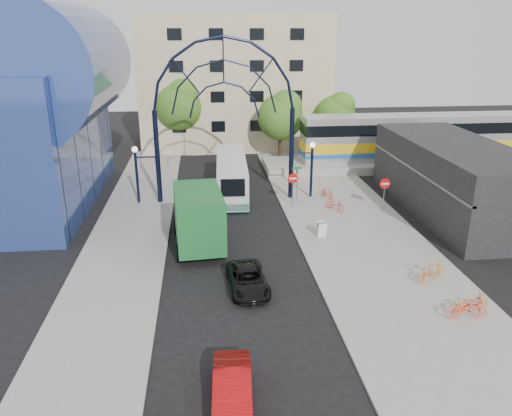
{
  "coord_description": "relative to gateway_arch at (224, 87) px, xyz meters",
  "views": [
    {
      "loc": [
        -1.6,
        -22.37,
        12.46
      ],
      "look_at": [
        1.44,
        6.0,
        2.2
      ],
      "focal_mm": 35.0,
      "sensor_mm": 36.0,
      "label": 1
    }
  ],
  "objects": [
    {
      "name": "green_truck",
      "position": [
        -2.11,
        -7.94,
        -6.73
      ],
      "size": [
        3.27,
        7.43,
        3.65
      ],
      "rotation": [
        0.0,
        0.0,
        0.08
      ],
      "color": "black",
      "rests_on": "ground"
    },
    {
      "name": "sandwich_board",
      "position": [
        5.6,
        -8.02,
        -7.81
      ],
      "size": [
        0.55,
        0.61,
        0.99
      ],
      "color": "white",
      "rests_on": "sidewalk_east"
    },
    {
      "name": "bike_far_a",
      "position": [
        9.95,
        -17.91,
        -7.94
      ],
      "size": [
        1.9,
        0.66,
        1.0
      ],
      "primitive_type": "imported",
      "rotation": [
        0.0,
        0.0,
        1.57
      ],
      "color": "#FB4E32",
      "rests_on": "sidewalk_east"
    },
    {
      "name": "plaza_west",
      "position": [
        -6.5,
        -8.0,
        -8.5
      ],
      "size": [
        5.0,
        50.0,
        0.12
      ],
      "primitive_type": "cube",
      "color": "gray",
      "rests_on": "ground"
    },
    {
      "name": "gateway_arch",
      "position": [
        0.0,
        0.0,
        0.0
      ],
      "size": [
        13.64,
        0.44,
        12.1
      ],
      "color": "black",
      "rests_on": "ground"
    },
    {
      "name": "city_bus",
      "position": [
        0.54,
        1.97,
        -7.07
      ],
      "size": [
        2.77,
        10.46,
        2.85
      ],
      "rotation": [
        0.0,
        0.0,
        -0.04
      ],
      "color": "silver",
      "rests_on": "ground"
    },
    {
      "name": "train_car",
      "position": [
        20.0,
        8.0,
        -5.66
      ],
      "size": [
        25.1,
        3.05,
        4.2
      ],
      "color": "#B7B7BC",
      "rests_on": "train_platform"
    },
    {
      "name": "bike_near_a",
      "position": [
        7.67,
        -3.32,
        -7.99
      ],
      "size": [
        1.46,
        1.74,
        0.9
      ],
      "primitive_type": "imported",
      "rotation": [
        0.0,
        0.0,
        0.6
      ],
      "color": "red",
      "rests_on": "sidewalk_east"
    },
    {
      "name": "tree_north_b",
      "position": [
        -3.88,
        15.93,
        -3.29
      ],
      "size": [
        5.12,
        5.12,
        8.0
      ],
      "color": "#382314",
      "rests_on": "ground"
    },
    {
      "name": "apartment_block",
      "position": [
        2.0,
        20.97,
        -1.55
      ],
      "size": [
        20.0,
        12.1,
        14.0
      ],
      "color": "#C8B38B",
      "rests_on": "ground"
    },
    {
      "name": "stop_sign",
      "position": [
        4.8,
        -2.0,
        -6.56
      ],
      "size": [
        0.8,
        0.07,
        2.5
      ],
      "color": "slate",
      "rests_on": "sidewalk_east"
    },
    {
      "name": "bike_near_b",
      "position": [
        7.76,
        -0.59,
        -7.99
      ],
      "size": [
        1.02,
        1.51,
        0.89
      ],
      "primitive_type": "imported",
      "rotation": [
        0.0,
        0.0,
        0.45
      ],
      "color": "red",
      "rests_on": "sidewalk_east"
    },
    {
      "name": "ground",
      "position": [
        0.0,
        -14.0,
        -8.56
      ],
      "size": [
        120.0,
        120.0,
        0.0
      ],
      "primitive_type": "plane",
      "color": "black",
      "rests_on": "ground"
    },
    {
      "name": "tree_north_c",
      "position": [
        12.12,
        13.93,
        -4.28
      ],
      "size": [
        4.16,
        4.16,
        6.5
      ],
      "color": "#382314",
      "rests_on": "ground"
    },
    {
      "name": "black_suv",
      "position": [
        0.38,
        -14.02,
        -7.99
      ],
      "size": [
        2.12,
        4.16,
        1.12
      ],
      "primitive_type": "imported",
      "rotation": [
        0.0,
        0.0,
        0.06
      ],
      "color": "black",
      "rests_on": "ground"
    },
    {
      "name": "bike_far_c",
      "position": [
        10.39,
        -17.45,
        -7.94
      ],
      "size": [
        1.97,
        1.04,
        0.98
      ],
      "primitive_type": "imported",
      "rotation": [
        0.0,
        0.0,
        1.79
      ],
      "color": "orange",
      "rests_on": "sidewalk_east"
    },
    {
      "name": "red_sedan",
      "position": [
        -0.91,
        -22.17,
        -7.92
      ],
      "size": [
        1.58,
        3.94,
        1.27
      ],
      "primitive_type": "imported",
      "rotation": [
        0.0,
        0.0,
        -0.06
      ],
      "color": "#A30A0C",
      "rests_on": "ground"
    },
    {
      "name": "commercial_block_east",
      "position": [
        16.0,
        -4.0,
        -6.06
      ],
      "size": [
        6.0,
        16.0,
        5.0
      ],
      "primitive_type": "cube",
      "color": "black",
      "rests_on": "ground"
    },
    {
      "name": "bike_far_b",
      "position": [
        9.95,
        -14.31,
        -7.88
      ],
      "size": [
        1.89,
        1.26,
        1.11
      ],
      "primitive_type": "imported",
      "rotation": [
        0.0,
        0.0,
        2.02
      ],
      "color": "orange",
      "rests_on": "sidewalk_east"
    },
    {
      "name": "tree_north_a",
      "position": [
        6.12,
        11.93,
        -3.95
      ],
      "size": [
        4.48,
        4.48,
        7.0
      ],
      "color": "#382314",
      "rests_on": "ground"
    },
    {
      "name": "transit_hall",
      "position": [
        -15.3,
        1.0,
        -1.86
      ],
      "size": [
        16.5,
        18.0,
        14.5
      ],
      "color": "#304694",
      "rests_on": "ground"
    },
    {
      "name": "train_platform",
      "position": [
        20.0,
        8.0,
        -8.16
      ],
      "size": [
        32.0,
        5.0,
        0.8
      ],
      "primitive_type": "cube",
      "color": "gray",
      "rests_on": "ground"
    },
    {
      "name": "street_name_sign",
      "position": [
        5.2,
        -1.4,
        -6.43
      ],
      "size": [
        0.7,
        0.7,
        2.8
      ],
      "color": "slate",
      "rests_on": "sidewalk_east"
    },
    {
      "name": "sidewalk_east",
      "position": [
        8.0,
        -10.0,
        -8.5
      ],
      "size": [
        8.0,
        56.0,
        0.12
      ],
      "primitive_type": "cube",
      "color": "gray",
      "rests_on": "ground"
    },
    {
      "name": "do_not_enter_sign",
      "position": [
        11.0,
        -4.0,
        -6.58
      ],
      "size": [
        0.76,
        0.07,
        2.48
      ],
      "color": "slate",
      "rests_on": "sidewalk_east"
    }
  ]
}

